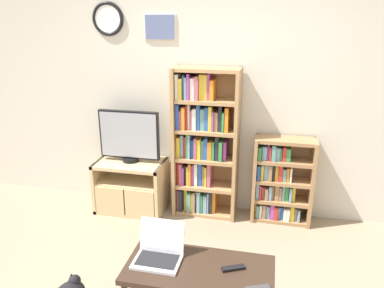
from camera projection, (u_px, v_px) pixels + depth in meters
name	position (u px, v px, depth m)	size (l,w,h in m)	color
wall_back	(209.00, 93.00, 3.95)	(7.02, 0.09, 2.60)	beige
tv_stand	(131.00, 186.00, 4.17)	(0.75, 0.47, 0.57)	tan
television	(129.00, 136.00, 4.01)	(0.66, 0.18, 0.57)	black
bookshelf_tall	(202.00, 144.00, 3.95)	(0.68, 0.30, 1.60)	tan
bookshelf_short	(279.00, 182.00, 3.92)	(0.61, 0.27, 0.92)	#9E754C
coffee_table	(199.00, 274.00, 2.58)	(1.02, 0.50, 0.45)	#332319
laptop	(159.00, 250.00, 2.65)	(0.33, 0.28, 0.26)	silver
remote_near_laptop	(233.00, 268.00, 2.54)	(0.16, 0.11, 0.02)	black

